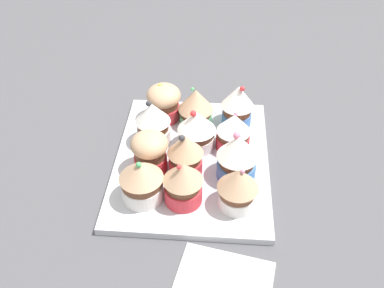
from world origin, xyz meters
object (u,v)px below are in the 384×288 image
Objects in this scene: cupcake_1 at (237,156)px; cupcake_7 at (194,107)px; cupcake_11 at (164,102)px; cupcake_0 at (238,187)px; cupcake_5 at (185,154)px; baking_tray at (192,160)px; cupcake_4 at (183,182)px; cupcake_3 at (238,104)px; cupcake_10 at (153,123)px; cupcake_9 at (150,151)px; cupcake_2 at (233,131)px; cupcake_8 at (141,180)px; cupcake_6 at (196,129)px.

cupcake_1 is 14.73cm from cupcake_7.
cupcake_0 is at bearing -147.15° from cupcake_11.
cupcake_1 reaches higher than cupcake_5.
baking_tray is 4.08× the size of cupcake_5.
cupcake_0 is 7.81cm from cupcake_4.
cupcake_0 is 19.51cm from cupcake_3.
baking_tray is 10.24cm from cupcake_4.
cupcake_1 reaches higher than cupcake_10.
cupcake_5 is 1.12× the size of cupcake_9.
cupcake_9 is (6.76, 13.53, -0.10)cm from cupcake_0.
cupcake_5 is 14.69cm from cupcake_11.
cupcake_10 is (0.54, 13.33, 0.59)cm from cupcake_2.
cupcake_1 reaches higher than cupcake_11.
cupcake_1 is 1.15× the size of cupcake_8.
cupcake_4 reaches higher than cupcake_8.
cupcake_3 is at bearing -36.17° from baking_tray.
cupcake_2 is at bearing -64.79° from cupcake_9.
cupcake_10 reaches higher than cupcake_8.
cupcake_8 is at bearing 133.10° from cupcake_2.
cupcake_10 reaches higher than cupcake_5.
cupcake_0 is at bearing -177.21° from cupcake_2.
cupcake_11 is at bearing -2.46° from cupcake_8.
cupcake_11 is at bearing 39.92° from cupcake_6.
cupcake_10 is (-6.14, 13.99, -0.13)cm from cupcake_3.
cupcake_10 is at bearing 3.69° from cupcake_9.
cupcake_3 is (19.50, -0.03, 0.39)cm from cupcake_0.
cupcake_1 is at bearing -175.47° from cupcake_2.
cupcake_0 reaches higher than cupcake_11.
baking_tray is at bearing -65.77° from cupcake_9.
cupcake_1 is at bearing -117.81° from cupcake_10.
cupcake_9 is (-2.85, 6.33, 4.22)cm from baking_tray.
baking_tray is 5.56cm from cupcake_5.
cupcake_6 is (2.98, -0.52, 4.28)cm from baking_tray.
cupcake_6 reaches higher than cupcake_2.
cupcake_4 is (-12.48, 7.18, 0.36)cm from cupcake_2.
cupcake_5 is (-13.18, 8.01, -0.29)cm from cupcake_3.
cupcake_3 reaches higher than cupcake_0.
cupcake_9 is (0.70, 13.44, -0.49)cm from cupcake_1.
cupcake_5 is at bearing 1.66° from cupcake_4.
cupcake_0 is at bearing -133.77° from cupcake_10.
cupcake_3 is 1.09× the size of cupcake_7.
cupcake_0 reaches higher than cupcake_9.
cupcake_7 reaches higher than baking_tray.
cupcake_10 reaches higher than cupcake_4.
cupcake_0 is 10.18cm from cupcake_5.
cupcake_11 reaches higher than cupcake_9.
cupcake_10 is at bearing 113.68° from cupcake_3.
cupcake_6 is 1.03× the size of cupcake_8.
cupcake_4 and cupcake_7 have the same top height.
cupcake_8 is at bearing 177.54° from cupcake_11.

